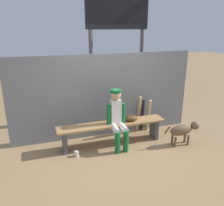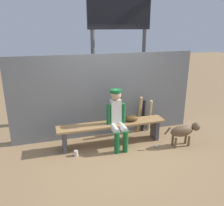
% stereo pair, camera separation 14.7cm
% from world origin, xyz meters
% --- Properties ---
extents(ground_plane, '(30.00, 30.00, 0.00)m').
position_xyz_m(ground_plane, '(0.00, 0.00, 0.00)').
color(ground_plane, '#9E7A51').
extents(chainlink_fence, '(4.18, 0.03, 1.89)m').
position_xyz_m(chainlink_fence, '(0.00, 0.52, 0.95)').
color(chainlink_fence, slate).
rests_on(chainlink_fence, ground_plane).
extents(dugout_bench, '(2.32, 0.36, 0.49)m').
position_xyz_m(dugout_bench, '(0.00, 0.00, 0.38)').
color(dugout_bench, '#AD7F4C').
rests_on(dugout_bench, ground_plane).
extents(player_seated, '(0.41, 0.55, 1.23)m').
position_xyz_m(player_seated, '(0.08, -0.11, 0.67)').
color(player_seated, silver).
rests_on(player_seated, ground_plane).
extents(baseball_glove, '(0.28, 0.20, 0.12)m').
position_xyz_m(baseball_glove, '(0.44, 0.00, 0.55)').
color(baseball_glove, '#593819').
rests_on(baseball_glove, dugout_bench).
extents(bat_wood_tan, '(0.09, 0.27, 0.93)m').
position_xyz_m(bat_wood_tan, '(0.78, 0.37, 0.46)').
color(bat_wood_tan, tan).
rests_on(bat_wood_tan, ground_plane).
extents(bat_aluminum_black, '(0.09, 0.17, 0.81)m').
position_xyz_m(bat_aluminum_black, '(0.90, 0.42, 0.41)').
color(bat_aluminum_black, black).
rests_on(bat_aluminum_black, ground_plane).
extents(bat_wood_natural, '(0.09, 0.22, 0.81)m').
position_xyz_m(bat_wood_natural, '(1.05, 0.38, 0.40)').
color(bat_wood_natural, tan).
rests_on(bat_wood_natural, ground_plane).
extents(baseball, '(0.07, 0.07, 0.07)m').
position_xyz_m(baseball, '(0.86, -0.40, 0.04)').
color(baseball, white).
rests_on(baseball, ground_plane).
extents(cup_on_ground, '(0.08, 0.08, 0.11)m').
position_xyz_m(cup_on_ground, '(-0.82, -0.26, 0.06)').
color(cup_on_ground, silver).
rests_on(cup_on_ground, ground_plane).
extents(cup_on_bench, '(0.08, 0.08, 0.11)m').
position_xyz_m(cup_on_bench, '(0.11, 0.04, 0.55)').
color(cup_on_bench, silver).
rests_on(cup_on_bench, dugout_bench).
extents(scoreboard, '(1.89, 0.27, 3.34)m').
position_xyz_m(scoreboard, '(0.69, 1.47, 2.29)').
color(scoreboard, '#3F3F42').
rests_on(scoreboard, ground_plane).
extents(dog, '(0.84, 0.20, 0.49)m').
position_xyz_m(dog, '(1.45, -0.48, 0.34)').
color(dog, brown).
rests_on(dog, ground_plane).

